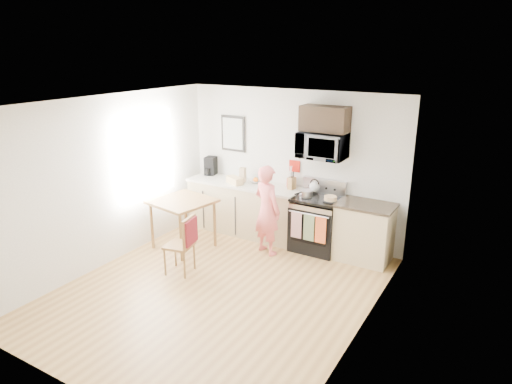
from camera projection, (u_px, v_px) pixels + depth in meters
The scene contains 28 objects.
floor at pixel (218, 291), 6.39m from camera, with size 4.60×4.60×0.00m, color #9C6E3C.
back_wall at pixel (292, 166), 7.88m from camera, with size 4.00×0.04×2.60m, color beige.
front_wall at pixel (67, 275), 4.10m from camera, with size 4.00×0.04×2.60m, color beige.
left_wall at pixel (108, 181), 6.96m from camera, with size 0.04×4.60×2.60m, color beige.
right_wall at pixel (364, 233), 5.03m from camera, with size 0.04×4.60×2.60m, color beige.
ceiling at pixel (212, 103), 5.60m from camera, with size 4.00×4.60×0.04m, color silver.
window at pixel (146, 155), 7.52m from camera, with size 0.06×1.40×1.50m.
cabinet_left at pixel (244, 209), 8.28m from camera, with size 2.10×0.60×0.90m, color tan.
countertop_left at pixel (244, 184), 8.14m from camera, with size 2.14×0.64×0.04m, color beige.
cabinet_right at pixel (364, 233), 7.20m from camera, with size 0.84×0.60×0.90m, color tan.
countertop_right at pixel (366, 205), 7.06m from camera, with size 0.88×0.64×0.04m, color black.
range at pixel (317, 225), 7.57m from camera, with size 0.76×0.70×1.16m.
microwave at pixel (323, 145), 7.25m from camera, with size 0.76×0.51×0.42m, color #B9B9BE.
upper_cabinet at pixel (325, 119), 7.16m from camera, with size 0.76×0.35×0.40m, color black.
wall_art at pixel (233, 134), 8.30m from camera, with size 0.50×0.04×0.65m.
wall_trivet at pixel (295, 166), 7.84m from camera, with size 0.20×0.02×0.20m, color #A8190E.
person at pixel (267, 210), 7.36m from camera, with size 0.54×0.36×1.49m, color #E3453E.
dining_table at pixel (182, 206), 7.56m from camera, with size 0.91×0.91×0.84m.
chair at pixel (186, 238), 6.70m from camera, with size 0.49×0.45×0.91m.
knife_block at pixel (292, 183), 7.75m from camera, with size 0.09×0.13×0.21m, color brown.
utensil_crock at pixel (290, 179), 7.86m from camera, with size 0.12×0.12×0.37m.
fruit_bowl at pixel (256, 181), 8.12m from camera, with size 0.28×0.28×0.10m.
milk_carton at pixel (243, 175), 8.17m from camera, with size 0.10×0.10×0.26m, color tan.
coffee_maker at pixel (210, 166), 8.62m from camera, with size 0.24×0.31×0.34m.
bread_bag at pixel (235, 180), 8.07m from camera, with size 0.33×0.16×0.12m, color tan.
cake at pixel (330, 199), 7.22m from camera, with size 0.25×0.25×0.08m.
kettle at pixel (314, 186), 7.65m from camera, with size 0.18×0.18×0.23m.
pot at pixel (306, 193), 7.42m from camera, with size 0.22×0.37×0.11m.
Camera 1 is at (3.33, -4.61, 3.27)m, focal length 32.00 mm.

